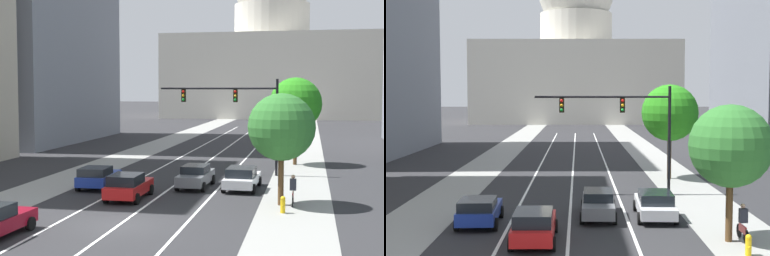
{
  "view_description": "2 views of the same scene",
  "coord_description": "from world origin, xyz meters",
  "views": [
    {
      "loc": [
        8.91,
        -25.75,
        6.57
      ],
      "look_at": [
        -0.57,
        20.02,
        3.29
      ],
      "focal_mm": 53.63,
      "sensor_mm": 36.0,
      "label": 1
    },
    {
      "loc": [
        0.45,
        -16.93,
        6.78
      ],
      "look_at": [
        0.43,
        23.93,
        4.02
      ],
      "focal_mm": 48.52,
      "sensor_mm": 36.0,
      "label": 2
    }
  ],
  "objects": [
    {
      "name": "ground_plane",
      "position": [
        0.0,
        40.0,
        0.0
      ],
      "size": [
        400.0,
        400.0,
        0.0
      ],
      "primitive_type": "plane",
      "color": "#2B2B2D"
    },
    {
      "name": "sidewalk_left",
      "position": [
        -8.19,
        35.0,
        0.01
      ],
      "size": [
        4.02,
        130.0,
        0.01
      ],
      "primitive_type": "cube",
      "color": "gray",
      "rests_on": "ground"
    },
    {
      "name": "sidewalk_right",
      "position": [
        8.19,
        35.0,
        0.01
      ],
      "size": [
        4.02,
        130.0,
        0.01
      ],
      "primitive_type": "cube",
      "color": "gray",
      "rests_on": "ground"
    },
    {
      "name": "lane_stripe_left",
      "position": [
        -3.09,
        25.0,
        0.01
      ],
      "size": [
        0.16,
        90.0,
        0.01
      ],
      "primitive_type": "cube",
      "color": "white",
      "rests_on": "ground"
    },
    {
      "name": "lane_stripe_center",
      "position": [
        0.0,
        25.0,
        0.01
      ],
      "size": [
        0.16,
        90.0,
        0.01
      ],
      "primitive_type": "cube",
      "color": "white",
      "rests_on": "ground"
    },
    {
      "name": "lane_stripe_right",
      "position": [
        3.09,
        25.0,
        0.01
      ],
      "size": [
        0.16,
        90.0,
        0.01
      ],
      "primitive_type": "cube",
      "color": "white",
      "rests_on": "ground"
    },
    {
      "name": "capitol_building",
      "position": [
        0.0,
        106.69,
        13.69
      ],
      "size": [
        45.84,
        28.06,
        40.35
      ],
      "color": "beige",
      "rests_on": "ground"
    },
    {
      "name": "car_white",
      "position": [
        4.63,
        10.85,
        0.77
      ],
      "size": [
        2.23,
        4.63,
        1.47
      ],
      "rotation": [
        0.0,
        0.0,
        1.54
      ],
      "color": "silver",
      "rests_on": "ground"
    },
    {
      "name": "car_gray",
      "position": [
        1.54,
        11.01,
        0.77
      ],
      "size": [
        2.03,
        4.63,
        1.49
      ],
      "rotation": [
        0.0,
        0.0,
        1.54
      ],
      "color": "slate",
      "rests_on": "ground"
    },
    {
      "name": "car_blue",
      "position": [
        -4.63,
        9.34,
        0.77
      ],
      "size": [
        2.24,
        4.09,
        1.47
      ],
      "rotation": [
        0.0,
        0.0,
        1.61
      ],
      "color": "#1E389E",
      "rests_on": "ground"
    },
    {
      "name": "car_red",
      "position": [
        -1.54,
        6.2,
        0.81
      ],
      "size": [
        2.08,
        4.49,
        1.56
      ],
      "rotation": [
        0.0,
        0.0,
        1.58
      ],
      "color": "red",
      "rests_on": "ground"
    },
    {
      "name": "traffic_signal_mast",
      "position": [
        3.7,
        17.12,
        5.12
      ],
      "size": [
        8.97,
        0.39,
        7.23
      ],
      "color": "black",
      "rests_on": "ground"
    },
    {
      "name": "fire_hydrant",
      "position": [
        7.56,
        4.28,
        0.46
      ],
      "size": [
        0.26,
        0.35,
        0.91
      ],
      "color": "yellow",
      "rests_on": "ground"
    },
    {
      "name": "cyclist",
      "position": [
        8.02,
        6.47,
        0.85
      ],
      "size": [
        0.36,
        1.7,
        1.72
      ],
      "rotation": [
        0.0,
        0.0,
        1.57
      ],
      "color": "black",
      "rests_on": "ground"
    },
    {
      "name": "street_tree_far_right",
      "position": [
        7.34,
        6.36,
        4.38
      ],
      "size": [
        3.77,
        3.77,
        6.28
      ],
      "color": "#51381E",
      "rests_on": "ground"
    },
    {
      "name": "street_tree_near_right",
      "position": [
        7.66,
        23.74,
        5.22
      ],
      "size": [
        4.46,
        4.46,
        7.46
      ],
      "color": "#51381E",
      "rests_on": "ground"
    }
  ]
}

